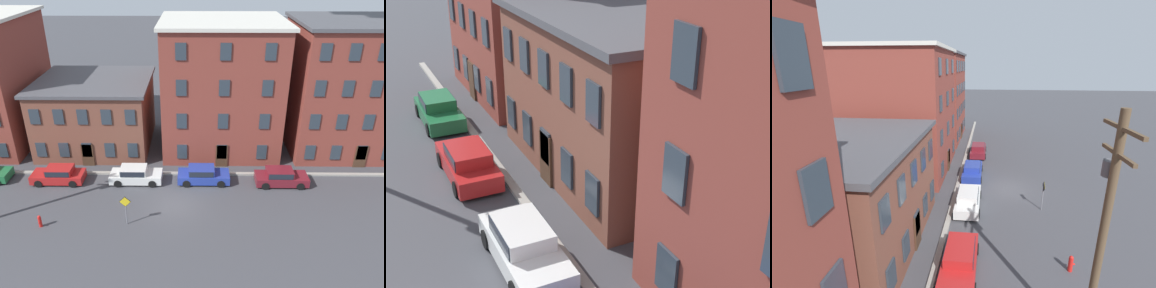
# 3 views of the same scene
# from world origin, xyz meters

# --- Properties ---
(apartment_midblock) EXTENTS (10.97, 9.88, 6.81)m
(apartment_midblock) POSITION_xyz_m (-8.26, 10.68, 3.42)
(apartment_midblock) COLOR brown
(apartment_midblock) RESTS_ON ground_plane
(car_green) EXTENTS (4.40, 1.92, 1.43)m
(car_green) POSITION_xyz_m (-16.70, 3.35, 0.75)
(car_green) COLOR #1E6638
(car_green) RESTS_ON ground_plane
(car_red) EXTENTS (4.40, 1.92, 1.43)m
(car_red) POSITION_xyz_m (-10.05, 3.14, 0.75)
(car_red) COLOR #B21E1E
(car_red) RESTS_ON ground_plane
(car_white) EXTENTS (4.40, 1.92, 1.43)m
(car_white) POSITION_xyz_m (-3.51, 3.23, 0.75)
(car_white) COLOR silver
(car_white) RESTS_ON ground_plane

